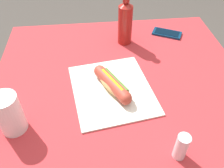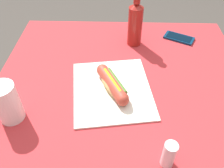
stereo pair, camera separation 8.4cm
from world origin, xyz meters
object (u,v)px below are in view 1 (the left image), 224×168
(drinking_cup, at_px, (9,114))
(cell_phone, at_px, (167,33))
(hot_dog, at_px, (112,84))
(soda_bottle, at_px, (125,22))
(salt_shaker, at_px, (181,147))

(drinking_cup, bearing_deg, cell_phone, 127.78)
(hot_dog, relative_size, drinking_cup, 1.43)
(cell_phone, xyz_separation_m, drinking_cup, (0.48, -0.62, 0.06))
(cell_phone, height_order, soda_bottle, soda_bottle)
(salt_shaker, bearing_deg, hot_dog, -150.61)
(soda_bottle, xyz_separation_m, drinking_cup, (0.44, -0.41, -0.03))
(drinking_cup, relative_size, salt_shaker, 1.51)
(soda_bottle, relative_size, salt_shaker, 2.51)
(soda_bottle, bearing_deg, hot_dog, -16.34)
(cell_phone, distance_m, drinking_cup, 0.79)
(soda_bottle, relative_size, drinking_cup, 1.66)
(drinking_cup, bearing_deg, soda_bottle, 136.92)
(hot_dog, relative_size, cell_phone, 1.30)
(cell_phone, relative_size, soda_bottle, 0.66)
(cell_phone, bearing_deg, drinking_cup, -52.22)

